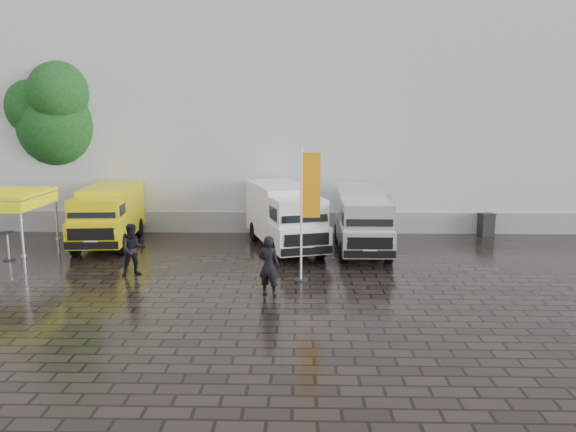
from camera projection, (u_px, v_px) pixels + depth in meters
The scene contains 13 objects.
ground at pixel (296, 281), 19.08m from camera, with size 120.00×120.00×0.00m, color black.
exhibition_hall at pixel (332, 108), 33.72m from camera, with size 44.00×16.00×12.00m, color silver.
hall_plinth at pixel (339, 223), 26.77m from camera, with size 44.00×0.15×1.00m, color gray.
van_yellow at pixel (108, 217), 24.11m from camera, with size 2.08×5.40×2.49m, color yellow, non-canonical shape.
van_white at pixel (285, 218), 23.49m from camera, with size 2.03×6.08×2.64m, color white, non-canonical shape.
van_silver at pixel (362, 221), 23.10m from camera, with size 1.94×5.82×2.52m, color silver, non-canonical shape.
canopy_tent at pixel (0, 197), 20.88m from camera, with size 3.03×3.03×2.75m.
flagpole at pixel (307, 208), 18.71m from camera, with size 0.88×0.50×4.53m.
tree at pixel (65, 119), 27.75m from camera, with size 4.66×4.66×8.37m.
cocktail_table at pixel (8, 246), 21.70m from camera, with size 0.60×0.60×1.11m, color black.
wheelie_bin at pixel (486, 224), 26.23m from camera, with size 0.64×0.64×1.06m, color black.
person_front at pixel (269, 266), 17.34m from camera, with size 0.70×0.46×1.91m, color black.
person_tent at pixel (133, 250), 19.61m from camera, with size 0.89×0.69×1.83m, color black.
Camera 1 is at (0.15, -18.40, 5.54)m, focal length 35.00 mm.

